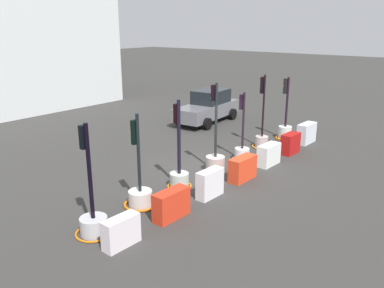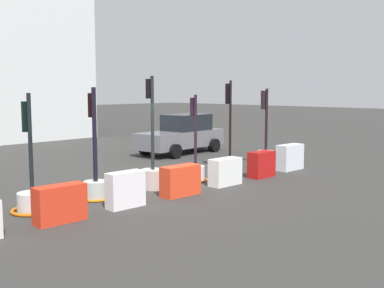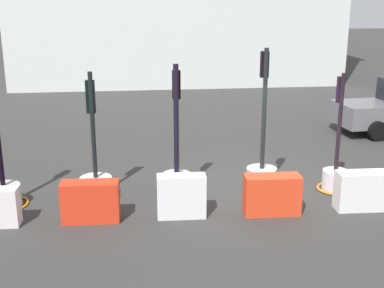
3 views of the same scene
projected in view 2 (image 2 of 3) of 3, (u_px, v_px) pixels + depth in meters
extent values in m
plane|color=#333230|center=(149.00, 188.00, 14.14)|extent=(120.00, 120.00, 0.00)
cylinder|color=beige|center=(33.00, 202.00, 11.38)|extent=(0.71, 0.71, 0.47)
cylinder|color=black|center=(30.00, 143.00, 11.22)|extent=(0.10, 0.10, 2.36)
cube|color=black|center=(26.00, 117.00, 11.21)|extent=(0.20, 0.16, 0.72)
sphere|color=red|center=(23.00, 106.00, 11.22)|extent=(0.11, 0.11, 0.11)
sphere|color=orange|center=(24.00, 117.00, 11.25)|extent=(0.11, 0.11, 0.11)
sphere|color=green|center=(24.00, 127.00, 11.27)|extent=(0.11, 0.11, 0.11)
torus|color=orange|center=(33.00, 210.00, 11.41)|extent=(1.03, 1.03, 0.08)
cylinder|color=#ADB5AC|center=(96.00, 190.00, 12.69)|extent=(0.64, 0.64, 0.49)
cylinder|color=black|center=(95.00, 135.00, 12.52)|extent=(0.12, 0.12, 2.47)
cube|color=black|center=(92.00, 105.00, 12.53)|extent=(0.18, 0.15, 0.63)
sphere|color=red|center=(90.00, 97.00, 12.56)|extent=(0.10, 0.10, 0.10)
sphere|color=orange|center=(90.00, 105.00, 12.59)|extent=(0.10, 0.10, 0.10)
sphere|color=green|center=(91.00, 113.00, 12.61)|extent=(0.10, 0.10, 0.10)
torus|color=orange|center=(96.00, 198.00, 12.71)|extent=(0.83, 0.83, 0.07)
cylinder|color=#B9A7A1|center=(153.00, 179.00, 14.02)|extent=(0.70, 0.70, 0.57)
cylinder|color=black|center=(152.00, 123.00, 13.83)|extent=(0.10, 0.10, 2.72)
cube|color=black|center=(149.00, 89.00, 13.80)|extent=(0.17, 0.14, 0.56)
sphere|color=red|center=(147.00, 82.00, 13.83)|extent=(0.11, 0.11, 0.11)
sphere|color=orange|center=(147.00, 89.00, 13.85)|extent=(0.11, 0.11, 0.11)
sphere|color=green|center=(147.00, 95.00, 13.87)|extent=(0.11, 0.11, 0.11)
cylinder|color=silver|center=(195.00, 173.00, 15.21)|extent=(0.59, 0.59, 0.48)
cylinder|color=black|center=(196.00, 131.00, 15.05)|extent=(0.09, 0.09, 2.25)
cube|color=black|center=(193.00, 107.00, 15.03)|extent=(0.14, 0.13, 0.58)
sphere|color=red|center=(191.00, 101.00, 15.06)|extent=(0.09, 0.09, 0.09)
sphere|color=orange|center=(191.00, 107.00, 15.08)|extent=(0.09, 0.09, 0.09)
sphere|color=green|center=(191.00, 113.00, 15.11)|extent=(0.09, 0.09, 0.09)
torus|color=orange|center=(195.00, 180.00, 15.23)|extent=(0.81, 0.81, 0.06)
cylinder|color=#B9A6A9|center=(230.00, 165.00, 16.81)|extent=(0.57, 0.57, 0.50)
cylinder|color=black|center=(230.00, 120.00, 16.62)|extent=(0.09, 0.09, 2.70)
cube|color=black|center=(228.00, 94.00, 16.60)|extent=(0.17, 0.15, 0.71)
sphere|color=red|center=(226.00, 87.00, 16.64)|extent=(0.10, 0.10, 0.10)
sphere|color=orange|center=(226.00, 94.00, 16.67)|extent=(0.10, 0.10, 0.10)
sphere|color=green|center=(226.00, 101.00, 16.69)|extent=(0.10, 0.10, 0.10)
torus|color=orange|center=(230.00, 171.00, 16.83)|extent=(0.85, 0.85, 0.07)
cylinder|color=silver|center=(266.00, 158.00, 18.04)|extent=(0.62, 0.62, 0.60)
cylinder|color=black|center=(266.00, 120.00, 17.87)|extent=(0.10, 0.10, 2.32)
cube|color=black|center=(264.00, 100.00, 17.85)|extent=(0.17, 0.18, 0.70)
sphere|color=red|center=(261.00, 94.00, 17.87)|extent=(0.09, 0.09, 0.09)
sphere|color=orange|center=(261.00, 100.00, 17.90)|extent=(0.09, 0.09, 0.09)
sphere|color=green|center=(261.00, 106.00, 17.93)|extent=(0.09, 0.09, 0.09)
torus|color=orange|center=(266.00, 165.00, 18.07)|extent=(0.88, 0.88, 0.07)
cube|color=red|center=(60.00, 204.00, 10.49)|extent=(1.16, 0.47, 0.83)
cube|color=white|center=(125.00, 190.00, 11.79)|extent=(1.00, 0.41, 0.89)
cube|color=red|center=(180.00, 181.00, 13.11)|extent=(1.17, 0.50, 0.83)
cube|color=silver|center=(225.00, 172.00, 14.51)|extent=(1.10, 0.49, 0.82)
cube|color=#AD1413|center=(261.00, 164.00, 15.82)|extent=(0.98, 0.50, 0.86)
cube|color=silver|center=(290.00, 157.00, 17.24)|extent=(1.15, 0.50, 0.92)
cube|color=slate|center=(181.00, 139.00, 21.57)|extent=(4.57, 1.95, 0.72)
cube|color=black|center=(187.00, 122.00, 21.82)|extent=(2.18, 1.57, 0.73)
cylinder|color=black|center=(175.00, 151.00, 20.01)|extent=(0.63, 0.33, 0.61)
cylinder|color=black|center=(145.00, 148.00, 21.08)|extent=(0.63, 0.33, 0.61)
cylinder|color=black|center=(214.00, 145.00, 22.15)|extent=(0.63, 0.33, 0.61)
cylinder|color=black|center=(185.00, 143.00, 23.22)|extent=(0.63, 0.33, 0.61)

